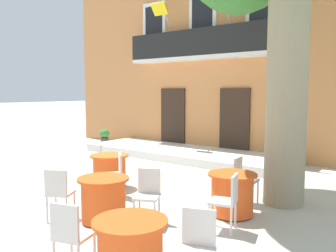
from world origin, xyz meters
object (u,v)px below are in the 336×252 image
object	(u,v)px
cafe_chair_middle_1	(105,159)
cafe_table_far_side	(130,251)
cafe_chair_far_side_1	(70,233)
ground_planter_left	(105,136)
cafe_table_front	(232,194)
cafe_chair_front_1	(228,198)
cafe_table_middle	(109,171)
cafe_chair_front_0	(243,177)
cafe_chair_far_side_0	(197,245)
cafe_table_near_tree	(103,199)
cafe_chair_near_tree_0	(59,191)
cafe_chair_near_tree_1	(148,192)
cafe_chair_middle_0	(115,172)

from	to	relation	value
cafe_chair_middle_1	cafe_table_far_side	size ratio (longest dim) A/B	1.05
cafe_chair_middle_1	cafe_chair_far_side_1	xyz separation A→B (m)	(3.19, -3.42, 0.00)
cafe_chair_far_side_1	ground_planter_left	xyz separation A→B (m)	(-7.42, 7.19, -0.14)
cafe_chair_middle_1	cafe_table_front	xyz separation A→B (m)	(3.71, -0.36, -0.14)
cafe_chair_front_1	cafe_chair_middle_1	bearing A→B (deg)	165.14
cafe_table_middle	cafe_table_front	world-z (taller)	same
cafe_chair_front_0	cafe_chair_far_side_0	world-z (taller)	same
cafe_table_near_tree	cafe_table_middle	world-z (taller)	same
cafe_chair_front_1	ground_planter_left	world-z (taller)	cafe_chair_front_1
cafe_chair_near_tree_0	ground_planter_left	size ratio (longest dim) A/B	1.33
cafe_chair_near_tree_1	cafe_chair_near_tree_0	bearing A→B (deg)	-144.89
cafe_chair_near_tree_1	cafe_table_middle	distance (m)	2.45
cafe_chair_middle_1	cafe_table_front	bearing A→B (deg)	-5.59
cafe_chair_far_side_0	ground_planter_left	bearing A→B (deg)	143.26
cafe_chair_middle_1	cafe_chair_far_side_0	distance (m)	5.35
cafe_chair_near_tree_1	cafe_table_front	distance (m)	1.53
ground_planter_left	cafe_chair_front_0	bearing A→B (deg)	-23.58
cafe_table_front	cafe_table_far_side	xyz separation A→B (m)	(0.18, -2.76, 0.00)
cafe_chair_near_tree_0	cafe_table_front	size ratio (longest dim) A/B	1.05
cafe_chair_far_side_1	cafe_chair_front_1	bearing A→B (deg)	71.25
cafe_chair_front_0	cafe_table_far_side	size ratio (longest dim) A/B	1.05
cafe_chair_near_tree_0	cafe_table_far_side	bearing A→B (deg)	-16.47
ground_planter_left	cafe_chair_front_1	bearing A→B (deg)	-30.43
cafe_chair_front_0	cafe_chair_far_side_1	distance (m)	3.81
cafe_table_far_side	cafe_chair_far_side_1	bearing A→B (deg)	-156.80
cafe_chair_far_side_0	ground_planter_left	size ratio (longest dim) A/B	1.33
cafe_table_far_side	cafe_chair_front_1	bearing A→B (deg)	86.98
cafe_chair_near_tree_1	cafe_chair_middle_1	xyz separation A→B (m)	(-2.78, 1.57, 0.00)
cafe_chair_far_side_0	cafe_chair_middle_0	bearing A→B (deg)	149.58
cafe_table_far_side	cafe_table_near_tree	bearing A→B (deg)	146.56
cafe_chair_front_1	cafe_chair_far_side_0	size ratio (longest dim) A/B	1.00
cafe_chair_near_tree_0	cafe_table_far_side	world-z (taller)	cafe_chair_near_tree_0
cafe_chair_near_tree_1	cafe_chair_far_side_0	bearing A→B (deg)	-34.52
ground_planter_left	cafe_table_far_side	bearing A→B (deg)	-40.36
cafe_chair_middle_0	cafe_chair_near_tree_0	bearing A→B (deg)	-79.25
cafe_chair_far_side_0	cafe_table_middle	bearing A→B (deg)	149.12
cafe_chair_front_0	ground_planter_left	bearing A→B (deg)	156.42
cafe_table_middle	cafe_chair_far_side_0	size ratio (longest dim) A/B	0.95
cafe_chair_front_0	cafe_table_far_side	distance (m)	3.52
cafe_chair_middle_0	cafe_table_middle	bearing A→B (deg)	146.78
cafe_chair_near_tree_1	cafe_chair_front_1	bearing A→B (deg)	22.76
ground_planter_left	cafe_chair_near_tree_1	bearing A→B (deg)	-37.28
cafe_chair_middle_1	cafe_chair_front_0	size ratio (longest dim) A/B	1.00
cafe_table_near_tree	cafe_chair_near_tree_1	distance (m)	0.77
cafe_table_middle	cafe_table_front	bearing A→B (deg)	1.30
cafe_chair_near_tree_0	cafe_chair_front_1	xyz separation A→B (m)	(2.44, 1.37, 0.00)
cafe_table_near_tree	cafe_chair_middle_1	xyz separation A→B (m)	(-2.15, 1.98, 0.14)
cafe_chair_far_side_1	cafe_chair_middle_0	bearing A→B (deg)	127.03
cafe_table_middle	cafe_chair_middle_0	bearing A→B (deg)	-33.22
cafe_table_near_tree	cafe_chair_front_1	size ratio (longest dim) A/B	0.95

